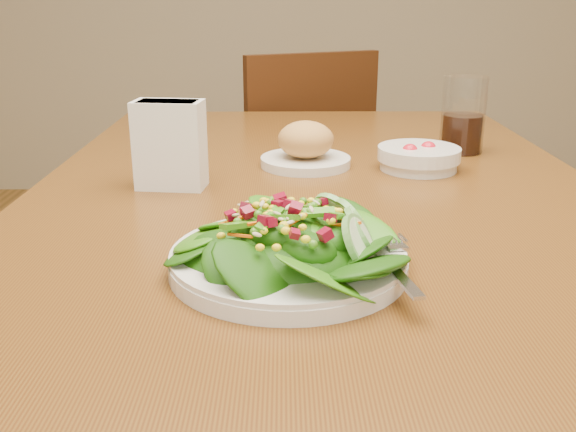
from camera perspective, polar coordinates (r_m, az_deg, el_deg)
The scene contains 7 objects.
dining_table at distance 1.02m, azimuth 2.72°, elevation -3.21°, with size 0.90×1.40×0.75m.
chair_far at distance 1.95m, azimuth 0.47°, elevation 2.29°, with size 0.54×0.54×0.89m.
salad_plate at distance 0.70m, azimuth 0.77°, elevation -2.72°, with size 0.27×0.26×0.08m.
bread_plate at distance 1.12m, azimuth 1.57°, elevation 6.07°, with size 0.16×0.16×0.08m.
tomato_bowl at distance 1.13m, azimuth 11.53°, elevation 5.10°, with size 0.14×0.14×0.05m.
drinking_glass at distance 1.26m, azimuth 15.27°, elevation 8.21°, with size 0.08×0.08×0.14m.
napkin_holder at distance 1.00m, azimuth -10.46°, elevation 6.45°, with size 0.11×0.07×0.14m.
Camera 1 is at (-0.06, -0.94, 1.04)m, focal length 40.00 mm.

